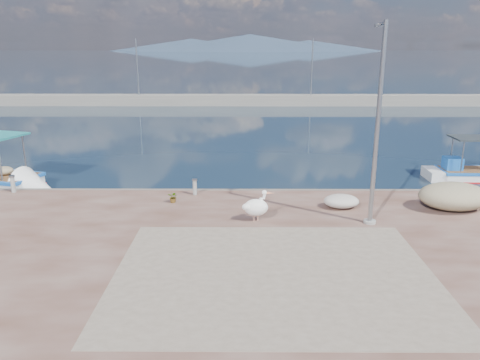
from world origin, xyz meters
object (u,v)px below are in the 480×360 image
boat_right (476,175)px  bollard_near (195,186)px  lamp_post (377,133)px  pelican (256,207)px

boat_right → bollard_near: 14.85m
lamp_post → bollard_near: bearing=153.8°
pelican → lamp_post: size_ratio=0.17×
boat_right → bollard_near: boat_right is taller
pelican → bollard_near: size_ratio=1.74×
pelican → lamp_post: (4.11, -0.16, 2.76)m
bollard_near → boat_right: bearing=16.8°
lamp_post → bollard_near: 7.99m
boat_right → pelican: boat_right is taller
boat_right → lamp_post: 11.26m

